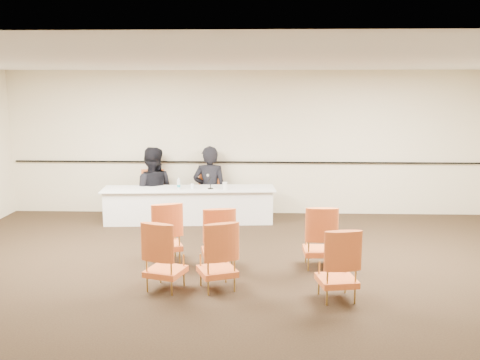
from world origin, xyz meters
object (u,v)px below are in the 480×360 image
at_px(panelist_main, 210,193).
at_px(panelist_second_chair, 152,193).
at_px(aud_chair_front_left, 165,232).
at_px(aud_chair_back_left, 165,255).
at_px(panel_table, 189,205).
at_px(water_bottle, 179,183).
at_px(coffee_cup, 225,186).
at_px(panelist_main_chair, 210,193).
at_px(aud_chair_back_mid, 217,255).
at_px(aud_chair_front_right, 320,236).
at_px(aud_chair_front_mid, 218,237).
at_px(aud_chair_back_right, 337,263).
at_px(panelist_second, 152,193).
at_px(drinking_glass, 192,186).
at_px(microphone, 210,182).

xyz_separation_m(panelist_main, panelist_second_chair, (-1.20, -0.09, -0.01)).
distance_m(aud_chair_front_left, aud_chair_back_left, 1.15).
xyz_separation_m(panel_table, water_bottle, (-0.19, -0.08, 0.45)).
bearing_deg(aud_chair_back_left, panelist_main, 105.20).
xyz_separation_m(water_bottle, coffee_cup, (0.91, -0.00, -0.04)).
relative_size(panelist_main_chair, aud_chair_back_mid, 1.00).
relative_size(panelist_main, aud_chair_front_right, 2.07).
height_order(water_bottle, aud_chair_front_mid, aud_chair_front_mid).
distance_m(aud_chair_front_right, aud_chair_back_right, 1.23).
bearing_deg(coffee_cup, aud_chair_front_mid, -88.59).
distance_m(panel_table, aud_chair_back_right, 4.53).
bearing_deg(panel_table, coffee_cup, -11.31).
relative_size(aud_chair_front_mid, aud_chair_back_mid, 1.00).
bearing_deg(panelist_main_chair, panelist_second, 180.00).
distance_m(water_bottle, aud_chair_back_right, 4.57).
relative_size(drinking_glass, aud_chair_back_mid, 0.11).
bearing_deg(panel_table, aud_chair_front_right, -53.19).
bearing_deg(aud_chair_front_mid, aud_chair_front_left, 150.13).
distance_m(panel_table, aud_chair_front_mid, 2.85).
height_order(aud_chair_front_left, aud_chair_back_mid, same).
bearing_deg(panelist_main, microphone, 102.27).
distance_m(panel_table, panelist_second_chair, 0.96).
bearing_deg(aud_chair_back_right, aud_chair_back_mid, 159.39).
distance_m(panelist_main_chair, microphone, 0.71).
bearing_deg(aud_chair_front_right, panel_table, 130.15).
bearing_deg(aud_chair_back_right, drinking_glass, 111.32).
xyz_separation_m(panelist_second, water_bottle, (0.64, -0.54, 0.31)).
bearing_deg(coffee_cup, aud_chair_back_left, -99.27).
height_order(coffee_cup, aud_chair_back_right, aud_chair_back_right).
bearing_deg(water_bottle, aud_chair_back_left, -84.53).
bearing_deg(microphone, aud_chair_back_right, -86.68).
xyz_separation_m(microphone, drinking_glass, (-0.36, 0.04, -0.09)).
height_order(panelist_main_chair, microphone, microphone).
xyz_separation_m(coffee_cup, aud_chair_back_left, (-0.57, -3.50, -0.28)).
xyz_separation_m(panelist_main_chair, aud_chair_back_right, (2.01, -4.40, 0.00)).
relative_size(panel_table, panelist_main, 1.73).
xyz_separation_m(coffee_cup, aud_chair_back_mid, (0.12, -3.47, -0.28)).
height_order(panel_table, microphone, microphone).
bearing_deg(aud_chair_back_right, panel_table, 111.87).
xyz_separation_m(water_bottle, aud_chair_front_right, (2.48, -2.54, -0.32)).
distance_m(panelist_main_chair, aud_chair_front_left, 3.03).
bearing_deg(panelist_second, water_bottle, 136.35).
height_order(panelist_second, panelist_second_chair, panelist_second).
bearing_deg(water_bottle, panelist_second_chair, 139.75).
relative_size(microphone, aud_chair_back_right, 0.30).
bearing_deg(aud_chair_front_mid, aud_chair_back_mid, -97.43).
height_order(panelist_main_chair, panelist_second_chair, same).
bearing_deg(drinking_glass, panelist_second_chair, 151.31).
xyz_separation_m(panelist_main_chair, drinking_glass, (-0.30, -0.58, 0.25)).
distance_m(aud_chair_front_mid, aud_chair_back_left, 1.06).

